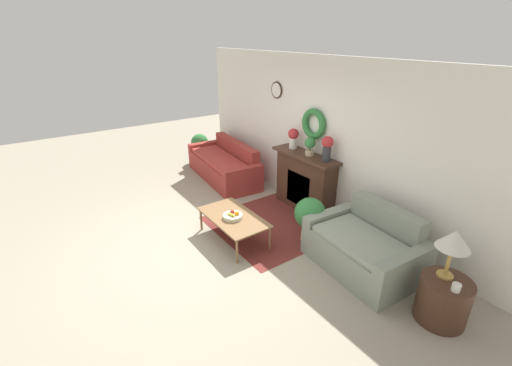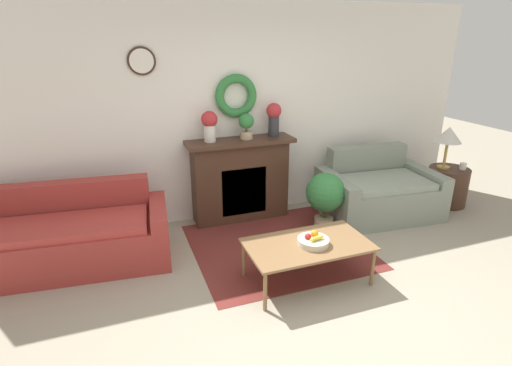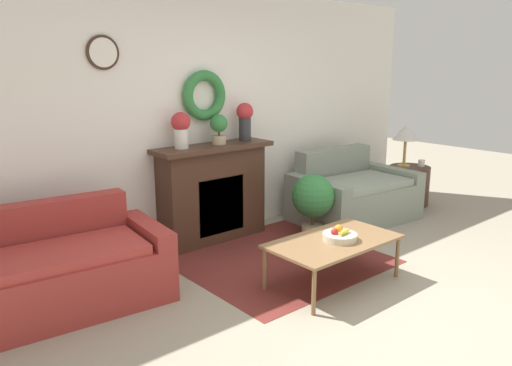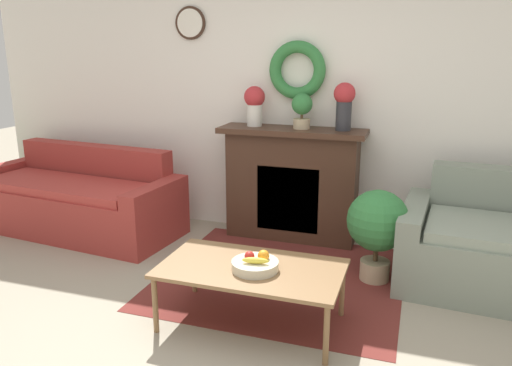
% 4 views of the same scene
% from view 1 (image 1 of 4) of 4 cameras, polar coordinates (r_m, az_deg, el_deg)
% --- Properties ---
extents(ground_plane, '(16.00, 16.00, 0.00)m').
position_cam_1_polar(ground_plane, '(5.41, -9.50, -10.42)').
color(ground_plane, '#9E937F').
extents(floor_rug, '(1.89, 1.76, 0.01)m').
position_cam_1_polar(floor_rug, '(5.88, 2.41, -7.04)').
color(floor_rug, maroon).
rests_on(floor_rug, ground_plane).
extents(wall_back, '(6.80, 0.18, 2.70)m').
position_cam_1_polar(wall_back, '(6.11, 10.10, 7.69)').
color(wall_back, white).
rests_on(wall_back, ground_plane).
extents(fireplace, '(1.36, 0.41, 1.07)m').
position_cam_1_polar(fireplace, '(6.26, 8.15, 0.24)').
color(fireplace, '#42281C').
rests_on(fireplace, ground_plane).
extents(couch_left, '(2.21, 1.06, 0.82)m').
position_cam_1_polar(couch_left, '(7.65, -5.29, 2.92)').
color(couch_left, '#9E332D').
rests_on(couch_left, ground_plane).
extents(loveseat_right, '(1.54, 1.11, 0.86)m').
position_cam_1_polar(loveseat_right, '(5.01, 17.75, -10.16)').
color(loveseat_right, gray).
rests_on(loveseat_right, ground_plane).
extents(coffee_table, '(1.19, 0.66, 0.41)m').
position_cam_1_polar(coffee_table, '(5.33, -3.77, -5.87)').
color(coffee_table, olive).
rests_on(coffee_table, ground_plane).
extents(fruit_bowl, '(0.30, 0.30, 0.12)m').
position_cam_1_polar(fruit_bowl, '(5.26, -3.87, -5.49)').
color(fruit_bowl, beige).
rests_on(fruit_bowl, coffee_table).
extents(side_table_by_loveseat, '(0.55, 0.55, 0.53)m').
position_cam_1_polar(side_table_by_loveseat, '(4.56, 28.69, -16.74)').
color(side_table_by_loveseat, '#42281C').
rests_on(side_table_by_loveseat, ground_plane).
extents(table_lamp, '(0.35, 0.35, 0.58)m').
position_cam_1_polar(table_lamp, '(4.23, 30.15, -8.32)').
color(table_lamp, '#B28E42').
rests_on(table_lamp, side_table_by_loveseat).
extents(mug, '(0.09, 0.09, 0.09)m').
position_cam_1_polar(mug, '(4.27, 30.40, -14.80)').
color(mug, silver).
rests_on(mug, side_table_by_loveseat).
extents(vase_on_mantel_left, '(0.20, 0.20, 0.37)m').
position_cam_1_polar(vase_on_mantel_left, '(6.27, 6.23, 7.62)').
color(vase_on_mantel_left, silver).
rests_on(vase_on_mantel_left, fireplace).
extents(vase_on_mantel_right, '(0.19, 0.19, 0.42)m').
position_cam_1_polar(vase_on_mantel_right, '(5.69, 11.78, 5.92)').
color(vase_on_mantel_right, '#2D2D33').
rests_on(vase_on_mantel_right, fireplace).
extents(potted_plant_on_mantel, '(0.19, 0.19, 0.32)m').
position_cam_1_polar(potted_plant_on_mantel, '(5.94, 8.99, 6.25)').
color(potted_plant_on_mantel, tan).
rests_on(potted_plant_on_mantel, fireplace).
extents(potted_plant_floor_by_couch, '(0.43, 0.43, 0.72)m').
position_cam_1_polar(potted_plant_floor_by_couch, '(8.71, -9.34, 6.30)').
color(potted_plant_floor_by_couch, tan).
rests_on(potted_plant_floor_by_couch, ground_plane).
extents(potted_plant_floor_by_loveseat, '(0.48, 0.48, 0.73)m').
position_cam_1_polar(potted_plant_floor_by_loveseat, '(5.30, 8.96, -5.26)').
color(potted_plant_floor_by_loveseat, tan).
rests_on(potted_plant_floor_by_loveseat, ground_plane).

